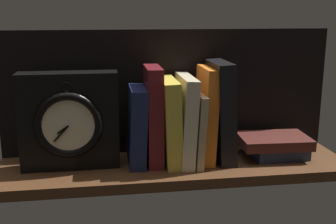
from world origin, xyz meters
TOP-DOWN VIEW (x-y plane):
  - ground_plane at (0.00, 0.00)cm, footprint 85.77×22.35cm
  - back_panel at (0.00, 10.58)cm, footprint 85.77×1.20cm
  - book_navy_bierce at (-9.01, 1.57)cm, footprint 4.67×12.70cm
  - book_maroon_dawkins at (-4.98, 1.57)cm, footprint 3.72×12.06cm
  - book_yellow_seinlanguage at (-1.02, 1.57)cm, footprint 4.36×15.22cm
  - book_cream_twain at (2.69, 1.57)cm, footprint 4.17×16.23cm
  - book_tan_shortstories at (5.40, 1.57)cm, footprint 2.58×16.82cm
  - book_orange_pandolfini at (8.03, 1.57)cm, footprint 3.90×12.86cm
  - book_black_skeptic at (11.81, 1.57)cm, footprint 5.21×14.03cm
  - framed_clock at (-24.85, 0.91)cm, footprint 22.87×7.32cm
  - book_stack_side at (26.25, 0.99)cm, footprint 17.89×12.76cm

SIDE VIEW (x-z plane):
  - ground_plane at x=0.00cm, z-range -2.50..0.00cm
  - book_stack_side at x=26.25cm, z-range 0.26..5.81cm
  - book_tan_shortstories at x=5.40cm, z-range -0.03..17.46cm
  - book_navy_bierce at x=-9.01cm, z-range -0.08..18.89cm
  - book_yellow_seinlanguage at x=-1.02cm, z-range -0.05..20.66cm
  - book_cream_twain at x=2.69cm, z-range -0.06..21.31cm
  - framed_clock at x=-24.85cm, z-range -0.03..22.84cm
  - book_orange_pandolfini at x=8.03cm, z-range -0.05..23.32cm
  - book_maroon_dawkins at x=-4.98cm, z-range -0.01..23.72cm
  - book_black_skeptic at x=11.81cm, z-range -0.09..24.70cm
  - back_panel at x=0.00cm, z-range 0.00..32.01cm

